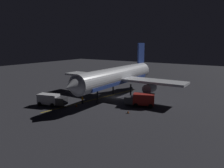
{
  "coord_description": "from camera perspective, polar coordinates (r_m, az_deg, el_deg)",
  "views": [
    {
      "loc": [
        -27.28,
        43.46,
        12.9
      ],
      "look_at": [
        0.0,
        2.0,
        3.5
      ],
      "focal_mm": 35.42,
      "sensor_mm": 36.0,
      "label": 1
    }
  ],
  "objects": [
    {
      "name": "ground_plane",
      "position": [
        52.94,
        1.19,
        -3.49
      ],
      "size": [
        180.0,
        180.0,
        0.2
      ],
      "primitive_type": "cube",
      "color": "#2F2F35"
    },
    {
      "name": "apron_guide_stripe",
      "position": [
        51.37,
        -4.0,
        -3.84
      ],
      "size": [
        5.14,
        27.97,
        0.01
      ],
      "primitive_type": "cube",
      "rotation": [
        0.0,
        0.0,
        -0.17
      ],
      "color": "gold",
      "rests_on": "ground_plane"
    },
    {
      "name": "airliner",
      "position": [
        52.43,
        1.55,
        1.94
      ],
      "size": [
        31.85,
        35.02,
        12.72
      ],
      "color": "white",
      "rests_on": "ground_plane"
    },
    {
      "name": "baggage_truck",
      "position": [
        47.18,
        -15.43,
        -3.97
      ],
      "size": [
        6.4,
        3.68,
        2.42
      ],
      "color": "silver",
      "rests_on": "ground_plane"
    },
    {
      "name": "catering_truck",
      "position": [
        45.45,
        7.47,
        -4.11
      ],
      "size": [
        6.32,
        4.0,
        2.64
      ],
      "color": "maroon",
      "rests_on": "ground_plane"
    },
    {
      "name": "ground_crew_worker",
      "position": [
        47.27,
        -7.64,
        -4.1
      ],
      "size": [
        0.4,
        0.4,
        1.74
      ],
      "color": "black",
      "rests_on": "ground_plane"
    },
    {
      "name": "traffic_cone_near_left",
      "position": [
        50.72,
        -11.87,
        -3.95
      ],
      "size": [
        0.5,
        0.5,
        0.55
      ],
      "color": "#EA590F",
      "rests_on": "ground_plane"
    },
    {
      "name": "traffic_cone_near_right",
      "position": [
        45.67,
        -9.14,
        -5.5
      ],
      "size": [
        0.5,
        0.5,
        0.55
      ],
      "color": "#EA590F",
      "rests_on": "ground_plane"
    },
    {
      "name": "traffic_cone_under_wing",
      "position": [
        41.14,
        4.17,
        -7.21
      ],
      "size": [
        0.5,
        0.5,
        0.55
      ],
      "color": "#EA590F",
      "rests_on": "ground_plane"
    },
    {
      "name": "traffic_cone_far",
      "position": [
        48.39,
        3.31,
        -4.45
      ],
      "size": [
        0.5,
        0.5,
        0.55
      ],
      "color": "#EA590F",
      "rests_on": "ground_plane"
    }
  ]
}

